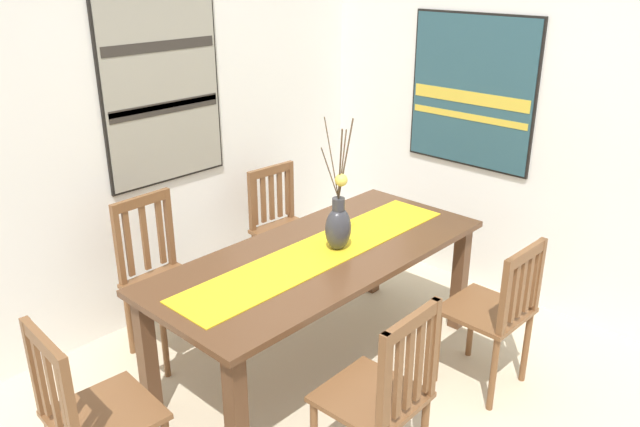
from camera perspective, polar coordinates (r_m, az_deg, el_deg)
The scene contains 12 objects.
wall_back at distance 4.19m, azimuth -15.42°, elevation 8.32°, with size 6.40×0.12×2.70m, color silver.
wall_side at distance 4.40m, azimuth 20.54°, elevation 8.35°, with size 0.12×6.40×2.70m, color silver.
dining_table at distance 3.61m, azimuth 0.07°, elevation -4.96°, with size 2.03×0.88×0.75m.
table_runner at distance 3.56m, azimuth 0.07°, elevation -3.44°, with size 1.87×0.36×0.01m, color gold.
centerpiece_vase at distance 3.53m, azimuth 1.66°, elevation -0.92°, with size 0.25×0.19×0.77m.
chair_0 at distance 2.90m, azimuth 5.63°, elevation -15.90°, with size 0.43×0.43×0.96m.
chair_1 at distance 2.97m, azimuth -19.79°, elevation -16.71°, with size 0.45×0.45×0.94m.
chair_2 at distance 3.65m, azimuth 15.47°, elevation -8.36°, with size 0.43×0.43×0.90m.
chair_3 at distance 4.56m, azimuth -3.27°, elevation -1.16°, with size 0.45×0.45×0.91m.
chair_4 at distance 3.96m, azimuth -14.05°, elevation -5.48°, with size 0.43×0.43×0.98m.
painting_on_back_wall at distance 4.15m, azimuth -13.99°, elevation 10.80°, with size 0.85×0.05×1.20m.
painting_on_side_wall at distance 4.58m, azimuth 13.45°, elevation 10.57°, with size 0.05×0.96×1.05m.
Camera 1 is at (-2.12, -1.63, 2.29)m, focal length 35.67 mm.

